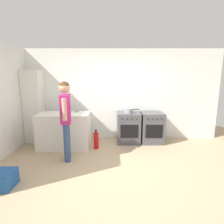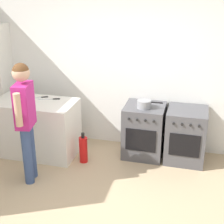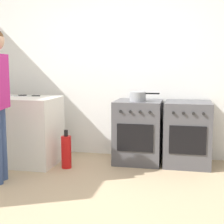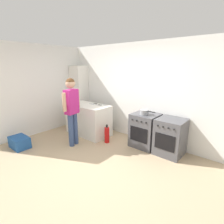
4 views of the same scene
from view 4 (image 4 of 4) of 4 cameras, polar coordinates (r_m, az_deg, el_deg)
ground_plane at (r=3.79m, az=-7.19°, el=-17.27°), size 8.00×8.00×0.00m
back_wall at (r=4.78m, az=9.82°, el=6.21°), size 6.00×0.10×2.60m
side_wall_left at (r=5.65m, az=-22.79°, el=6.60°), size 0.10×3.10×2.60m
counter_unit at (r=5.25m, az=-7.70°, el=-2.44°), size 1.30×0.70×0.90m
oven_left at (r=4.52m, az=10.71°, el=-5.83°), size 0.63×0.62×0.85m
oven_right at (r=4.26m, az=18.48°, el=-7.70°), size 0.60×0.62×0.85m
pot at (r=4.30m, az=10.49°, el=-0.08°), size 0.40×0.22×0.13m
knife_bread at (r=5.10m, az=-5.08°, el=2.39°), size 0.34×0.14×0.01m
knife_utility at (r=5.25m, az=-6.08°, el=2.73°), size 0.23×0.15×0.01m
person at (r=4.44m, az=-13.02°, el=1.98°), size 0.26×0.56×1.72m
fire_extinguisher at (r=4.71m, az=-1.67°, el=-7.43°), size 0.13×0.13×0.50m
recycling_crate_lower at (r=5.03m, az=-27.95°, el=-8.74°), size 0.52×0.36×0.28m
larder_cabinet at (r=6.13m, az=-10.52°, el=5.27°), size 0.48×0.44×2.00m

